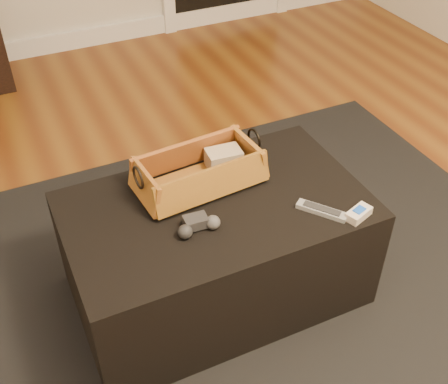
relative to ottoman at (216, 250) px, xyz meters
name	(u,v)px	position (x,y,z in m)	size (l,w,h in m)	color
baseboard	(48,44)	(-0.15, 2.34, -0.16)	(5.00, 0.04, 0.12)	white
area_rug	(223,300)	(0.00, -0.05, -0.22)	(2.60, 2.00, 0.01)	black
ottoman	(216,250)	(0.00, 0.00, 0.00)	(1.00, 0.60, 0.42)	black
tv_remote	(196,183)	(-0.03, 0.10, 0.24)	(0.23, 0.05, 0.02)	black
cloth_bundle	(224,158)	(0.10, 0.16, 0.26)	(0.12, 0.08, 0.07)	tan
wicker_basket	(199,172)	(-0.01, 0.12, 0.26)	(0.46, 0.27, 0.15)	#915E20
game_controller	(198,225)	(-0.10, -0.09, 0.23)	(0.14, 0.08, 0.05)	#252527
silver_remote	(322,210)	(0.29, -0.18, 0.22)	(0.13, 0.16, 0.02)	#94989B
cream_gadget	(359,214)	(0.39, -0.25, 0.23)	(0.10, 0.07, 0.03)	beige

